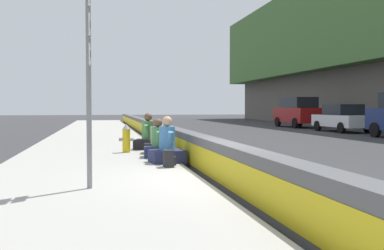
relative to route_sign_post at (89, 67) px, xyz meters
name	(u,v)px	position (x,y,z in m)	size (l,w,h in m)	color
ground_plane	(226,186)	(0.55, -2.60, -2.23)	(160.00, 160.00, 0.00)	#353538
sidewalk_strip	(88,187)	(0.55, 0.05, -2.16)	(80.00, 4.40, 0.14)	#A8A59E
jersey_barrier	(226,164)	(0.55, -2.60, -1.81)	(76.00, 0.45, 0.85)	#545456
route_sign_post	(89,67)	(0.00, 0.00, 0.00)	(0.44, 0.09, 3.60)	gray
fire_hydrant	(126,138)	(6.09, -0.96, -1.65)	(0.26, 0.46, 0.88)	gold
seated_person_foreground	(167,148)	(3.32, -1.84, -1.73)	(0.82, 0.93, 1.18)	#23284C
seated_person_middle	(158,145)	(4.59, -1.76, -1.75)	(0.72, 0.82, 1.08)	#23284C
seated_person_rear	(157,142)	(5.67, -1.85, -1.77)	(0.71, 0.81, 1.05)	black
seated_person_far	(148,138)	(7.02, -1.74, -1.72)	(0.98, 1.06, 1.21)	black
backpack	(169,159)	(2.46, -1.75, -1.90)	(0.32, 0.28, 0.40)	#232328
parked_car_fourth	(342,118)	(17.35, -14.82, -1.37)	(4.51, 1.98, 1.71)	silver
parked_car_midline	(298,112)	(23.81, -14.85, -1.05)	(4.85, 2.16, 2.28)	maroon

